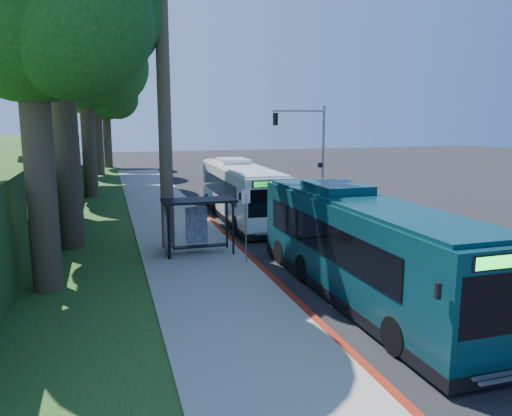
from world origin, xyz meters
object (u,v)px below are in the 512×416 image
object	(u,v)px
teal_bus	(361,246)
pickup	(297,201)
bus_shelter	(193,216)
white_bus	(240,191)

from	to	relation	value
teal_bus	pickup	bearing A→B (deg)	76.17
teal_bus	bus_shelter	bearing A→B (deg)	122.87
white_bus	bus_shelter	bearing A→B (deg)	-118.44
bus_shelter	white_bus	world-z (taller)	white_bus
white_bus	teal_bus	distance (m)	14.23
white_bus	teal_bus	bearing A→B (deg)	-87.24
bus_shelter	teal_bus	bearing A→B (deg)	-56.64
bus_shelter	pickup	size ratio (longest dim) A/B	0.54
pickup	white_bus	bearing A→B (deg)	-178.72
pickup	bus_shelter	bearing A→B (deg)	-142.37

